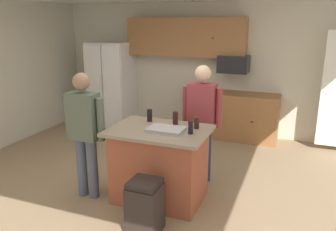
{
  "coord_description": "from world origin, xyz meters",
  "views": [
    {
      "loc": [
        1.82,
        -3.97,
        2.26
      ],
      "look_at": [
        0.24,
        0.03,
        1.05
      ],
      "focal_mm": 36.54,
      "sensor_mm": 36.0,
      "label": 1
    }
  ],
  "objects_px": {
    "kitchen_island": "(159,164)",
    "person_guest_right": "(85,128)",
    "microwave_over_range": "(234,64)",
    "glass_stout_tall": "(150,115)",
    "glass_short_whisky": "(191,127)",
    "trash_bin": "(145,207)",
    "glass_pilsner": "(175,118)",
    "glass_dark_ale": "(196,123)",
    "serving_tray": "(166,130)",
    "person_host_foreground": "(202,116)",
    "refrigerator": "(112,85)"
  },
  "relations": [
    {
      "from": "trash_bin",
      "to": "glass_short_whisky",
      "type": "bearing_deg",
      "value": 67.77
    },
    {
      "from": "microwave_over_range",
      "to": "glass_short_whisky",
      "type": "bearing_deg",
      "value": -88.82
    },
    {
      "from": "microwave_over_range",
      "to": "trash_bin",
      "type": "height_order",
      "value": "microwave_over_range"
    },
    {
      "from": "refrigerator",
      "to": "kitchen_island",
      "type": "bearing_deg",
      "value": -49.85
    },
    {
      "from": "refrigerator",
      "to": "microwave_over_range",
      "type": "bearing_deg",
      "value": 2.6
    },
    {
      "from": "refrigerator",
      "to": "kitchen_island",
      "type": "distance_m",
      "value": 3.5
    },
    {
      "from": "glass_pilsner",
      "to": "glass_stout_tall",
      "type": "height_order",
      "value": "glass_pilsner"
    },
    {
      "from": "refrigerator",
      "to": "person_guest_right",
      "type": "xyz_separation_m",
      "value": [
        1.34,
        -2.93,
        0.04
      ]
    },
    {
      "from": "microwave_over_range",
      "to": "glass_short_whisky",
      "type": "height_order",
      "value": "microwave_over_range"
    },
    {
      "from": "glass_dark_ale",
      "to": "glass_short_whisky",
      "type": "height_order",
      "value": "glass_short_whisky"
    },
    {
      "from": "glass_pilsner",
      "to": "glass_stout_tall",
      "type": "xyz_separation_m",
      "value": [
        -0.37,
        0.0,
        -0.0
      ]
    },
    {
      "from": "glass_stout_tall",
      "to": "serving_tray",
      "type": "bearing_deg",
      "value": -40.4
    },
    {
      "from": "person_guest_right",
      "to": "glass_dark_ale",
      "type": "bearing_deg",
      "value": 2.61
    },
    {
      "from": "refrigerator",
      "to": "glass_short_whisky",
      "type": "bearing_deg",
      "value": -45.3
    },
    {
      "from": "trash_bin",
      "to": "glass_pilsner",
      "type": "bearing_deg",
      "value": 90.95
    },
    {
      "from": "serving_tray",
      "to": "kitchen_island",
      "type": "bearing_deg",
      "value": 158.17
    },
    {
      "from": "microwave_over_range",
      "to": "person_host_foreground",
      "type": "relative_size",
      "value": 0.34
    },
    {
      "from": "person_guest_right",
      "to": "refrigerator",
      "type": "bearing_deg",
      "value": 97.69
    },
    {
      "from": "microwave_over_range",
      "to": "kitchen_island",
      "type": "relative_size",
      "value": 0.46
    },
    {
      "from": "refrigerator",
      "to": "trash_bin",
      "type": "height_order",
      "value": "refrigerator"
    },
    {
      "from": "serving_tray",
      "to": "glass_short_whisky",
      "type": "bearing_deg",
      "value": 2.75
    },
    {
      "from": "person_host_foreground",
      "to": "glass_stout_tall",
      "type": "xyz_separation_m",
      "value": [
        -0.58,
        -0.48,
        0.07
      ]
    },
    {
      "from": "serving_tray",
      "to": "trash_bin",
      "type": "relative_size",
      "value": 0.72
    },
    {
      "from": "kitchen_island",
      "to": "person_host_foreground",
      "type": "height_order",
      "value": "person_host_foreground"
    },
    {
      "from": "kitchen_island",
      "to": "person_guest_right",
      "type": "relative_size",
      "value": 0.75
    },
    {
      "from": "kitchen_island",
      "to": "glass_stout_tall",
      "type": "height_order",
      "value": "glass_stout_tall"
    },
    {
      "from": "person_guest_right",
      "to": "trash_bin",
      "type": "xyz_separation_m",
      "value": [
        1.04,
        -0.45,
        -0.64
      ]
    },
    {
      "from": "kitchen_island",
      "to": "serving_tray",
      "type": "height_order",
      "value": "serving_tray"
    },
    {
      "from": "kitchen_island",
      "to": "serving_tray",
      "type": "relative_size",
      "value": 2.79
    },
    {
      "from": "person_host_foreground",
      "to": "person_guest_right",
      "type": "distance_m",
      "value": 1.6
    },
    {
      "from": "person_guest_right",
      "to": "glass_dark_ale",
      "type": "relative_size",
      "value": 11.37
    },
    {
      "from": "kitchen_island",
      "to": "serving_tray",
      "type": "xyz_separation_m",
      "value": [
        0.11,
        -0.04,
        0.49
      ]
    },
    {
      "from": "person_host_foreground",
      "to": "microwave_over_range",
      "type": "bearing_deg",
      "value": -156.69
    },
    {
      "from": "glass_dark_ale",
      "to": "serving_tray",
      "type": "xyz_separation_m",
      "value": [
        -0.31,
        -0.24,
        -0.05
      ]
    },
    {
      "from": "glass_pilsner",
      "to": "glass_stout_tall",
      "type": "distance_m",
      "value": 0.37
    },
    {
      "from": "glass_stout_tall",
      "to": "trash_bin",
      "type": "height_order",
      "value": "glass_stout_tall"
    },
    {
      "from": "microwave_over_range",
      "to": "person_guest_right",
      "type": "xyz_separation_m",
      "value": [
        -1.26,
        -3.05,
        -0.5
      ]
    },
    {
      "from": "serving_tray",
      "to": "glass_stout_tall",
      "type": "bearing_deg",
      "value": 139.6
    },
    {
      "from": "microwave_over_range",
      "to": "trash_bin",
      "type": "bearing_deg",
      "value": -93.69
    },
    {
      "from": "microwave_over_range",
      "to": "glass_stout_tall",
      "type": "relative_size",
      "value": 3.42
    },
    {
      "from": "glass_pilsner",
      "to": "trash_bin",
      "type": "relative_size",
      "value": 0.27
    },
    {
      "from": "refrigerator",
      "to": "glass_dark_ale",
      "type": "distance_m",
      "value": 3.63
    },
    {
      "from": "microwave_over_range",
      "to": "glass_pilsner",
      "type": "xyz_separation_m",
      "value": [
        -0.24,
        -2.52,
        -0.41
      ]
    },
    {
      "from": "kitchen_island",
      "to": "person_guest_right",
      "type": "height_order",
      "value": "person_guest_right"
    },
    {
      "from": "glass_short_whisky",
      "to": "serving_tray",
      "type": "relative_size",
      "value": 0.36
    },
    {
      "from": "microwave_over_range",
      "to": "glass_short_whisky",
      "type": "distance_m",
      "value": 2.84
    },
    {
      "from": "glass_pilsner",
      "to": "serving_tray",
      "type": "height_order",
      "value": "glass_pilsner"
    },
    {
      "from": "glass_pilsner",
      "to": "glass_dark_ale",
      "type": "relative_size",
      "value": 1.15
    },
    {
      "from": "kitchen_island",
      "to": "glass_pilsner",
      "type": "distance_m",
      "value": 0.62
    },
    {
      "from": "glass_pilsner",
      "to": "serving_tray",
      "type": "distance_m",
      "value": 0.31
    }
  ]
}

